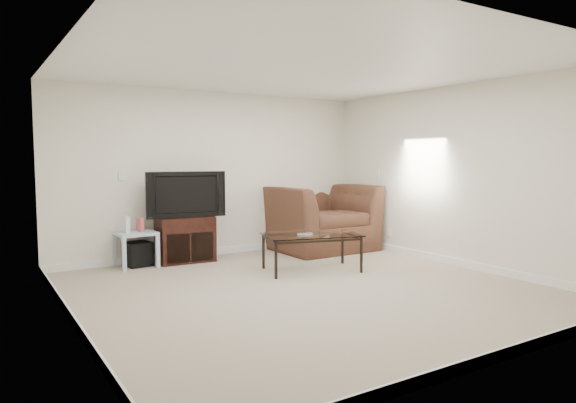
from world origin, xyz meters
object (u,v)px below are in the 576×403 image
tv_stand (184,239)px  television (184,194)px  subwoofer (138,254)px  side_table (136,249)px  coffee_table (312,253)px  recliner (319,206)px

tv_stand → television: television is taller
television → subwoofer: 1.06m
side_table → coffee_table: size_ratio=0.41×
subwoofer → coffee_table: 2.42m
side_table → tv_stand: bearing=0.0°
tv_stand → coffee_table: size_ratio=0.63×
television → recliner: recliner is taller
subwoofer → recliner: (2.92, -0.25, 0.53)m
tv_stand → television: 0.66m
subwoofer → recliner: bearing=-4.9°
subwoofer → side_table: bearing=-144.2°
side_table → subwoofer: (0.03, 0.02, -0.07)m
tv_stand → side_table: 0.71m
subwoofer → recliner: 2.98m
side_table → coffee_table: bearing=-38.3°
coffee_table → subwoofer: bearing=140.9°
television → recliner: size_ratio=0.65×
television → tv_stand: bearing=93.7°
tv_stand → subwoofer: bearing=-178.6°
subwoofer → coffee_table: coffee_table is taller
tv_stand → recliner: 2.29m
television → coffee_table: bearing=-43.9°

